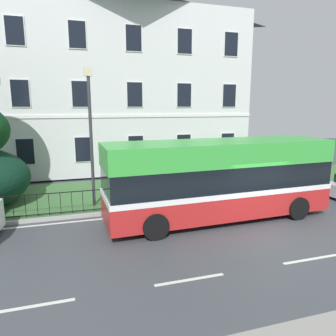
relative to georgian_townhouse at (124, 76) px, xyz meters
name	(u,v)px	position (x,y,z in m)	size (l,w,h in m)	color
ground_plane	(257,225)	(2.92, -13.91, -6.85)	(60.00, 56.00, 0.18)	#40444A
georgian_townhouse	(124,76)	(0.00, 0.00, 0.00)	(17.00, 8.22, 13.35)	silver
iron_verge_railing	(164,194)	(0.00, -10.72, -6.21)	(14.64, 0.04, 0.97)	black
single_decker_bus	(219,179)	(1.75, -12.80, -5.12)	(9.49, 2.92, 3.26)	#B32221
street_lamp_post	(91,128)	(-3.13, -9.87, -3.16)	(0.36, 0.24, 6.14)	#333338
litter_bin	(205,188)	(2.23, -10.34, -6.19)	(0.52, 0.52, 1.04)	black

